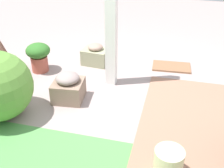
% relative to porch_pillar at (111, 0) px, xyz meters
% --- Properties ---
extents(ground_plane, '(12.00, 12.00, 0.00)m').
position_rel_porch_pillar_xyz_m(ground_plane, '(-0.30, 0.27, -1.26)').
color(ground_plane, gray).
extents(brick_path, '(1.80, 2.40, 0.02)m').
position_rel_porch_pillar_xyz_m(brick_path, '(-1.48, 0.88, -1.25)').
color(brick_path, '#986A54').
rests_on(brick_path, ground).
extents(porch_pillar, '(0.15, 0.15, 2.52)m').
position_rel_porch_pillar_xyz_m(porch_pillar, '(0.00, 0.00, 0.00)').
color(porch_pillar, white).
rests_on(porch_pillar, ground).
extents(stone_planter_nearest, '(0.46, 0.37, 0.37)m').
position_rel_porch_pillar_xyz_m(stone_planter_nearest, '(0.43, -0.57, -1.10)').
color(stone_planter_nearest, gray).
rests_on(stone_planter_nearest, ground).
extents(stone_planter_mid, '(0.44, 0.44, 0.41)m').
position_rel_porch_pillar_xyz_m(stone_planter_mid, '(0.45, 0.59, -1.07)').
color(stone_planter_mid, '#896F5D').
rests_on(stone_planter_mid, ground).
extents(terracotta_pot_broad, '(0.39, 0.39, 0.48)m').
position_rel_porch_pillar_xyz_m(terracotta_pot_broad, '(1.24, -0.09, -0.98)').
color(terracotta_pot_broad, '#A54F40').
rests_on(terracotta_pot_broad, ground).
extents(terracotta_pot_spiky, '(0.32, 0.32, 0.69)m').
position_rel_porch_pillar_xyz_m(terracotta_pot_spiky, '(1.56, 0.35, -0.93)').
color(terracotta_pot_spiky, '#A25F40').
rests_on(terracotta_pot_spiky, ground).
extents(ceramic_urn, '(0.28, 0.28, 0.31)m').
position_rel_porch_pillar_xyz_m(ceramic_urn, '(-0.98, 1.63, -1.10)').
color(ceramic_urn, beige).
rests_on(ceramic_urn, ground).
extents(doormat, '(0.65, 0.42, 0.03)m').
position_rel_porch_pillar_xyz_m(doormat, '(-0.86, -0.75, -1.24)').
color(doormat, '#895E41').
rests_on(doormat, ground).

